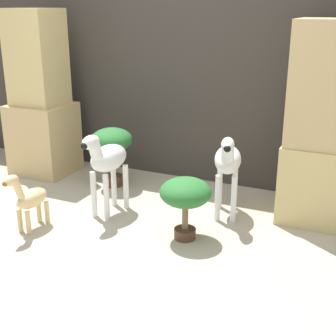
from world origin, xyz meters
name	(u,v)px	position (x,y,z in m)	size (l,w,h in m)	color
ground_plane	(95,248)	(0.00, 0.00, 0.00)	(14.00, 14.00, 0.00)	#B2A88E
wall_back	(186,64)	(0.00, 1.63, 1.10)	(6.40, 0.08, 2.20)	#38332D
rock_pillar_left	(41,103)	(-1.33, 1.15, 0.71)	(0.56, 0.51, 1.58)	tan
rock_pillar_right	(326,128)	(1.33, 1.15, 0.74)	(0.56, 0.51, 1.52)	#D1B775
zebra_right	(228,162)	(0.66, 0.90, 0.45)	(0.30, 0.51, 0.70)	white
zebra_left	(107,161)	(-0.22, 0.55, 0.45)	(0.24, 0.51, 0.70)	white
giraffe_figurine	(29,198)	(-0.60, 0.06, 0.25)	(0.16, 0.40, 0.48)	#E0C184
potted_palm_front	(112,144)	(-0.51, 1.10, 0.41)	(0.38, 0.38, 0.55)	#513323
potted_palm_back	(185,195)	(0.51, 0.41, 0.34)	(0.37, 0.37, 0.46)	#513323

